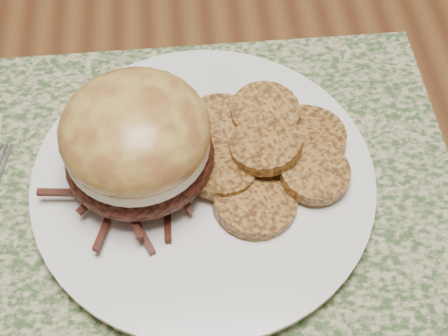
% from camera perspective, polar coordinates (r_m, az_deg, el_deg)
% --- Properties ---
extents(placemat, '(0.45, 0.33, 0.00)m').
position_cam_1_polar(placemat, '(0.51, -3.46, -2.37)').
color(placemat, '#37522A').
rests_on(placemat, dining_table).
extents(dinner_plate, '(0.26, 0.26, 0.02)m').
position_cam_1_polar(dinner_plate, '(0.51, -1.88, -1.15)').
color(dinner_plate, white).
rests_on(dinner_plate, placemat).
extents(pork_sandwich, '(0.14, 0.14, 0.09)m').
position_cam_1_polar(pork_sandwich, '(0.47, -7.96, 2.35)').
color(pork_sandwich, black).
rests_on(pork_sandwich, dinner_plate).
extents(roasted_potatoes, '(0.15, 0.17, 0.04)m').
position_cam_1_polar(roasted_potatoes, '(0.50, 3.61, 1.55)').
color(roasted_potatoes, '#9D6B2E').
rests_on(roasted_potatoes, dinner_plate).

